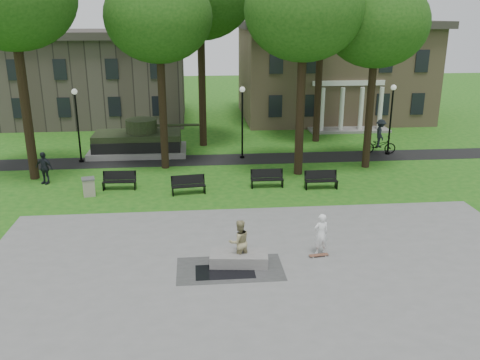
# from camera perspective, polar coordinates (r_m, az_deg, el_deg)

# --- Properties ---
(ground) EXTENTS (120.00, 120.00, 0.00)m
(ground) POSITION_cam_1_polar(r_m,az_deg,el_deg) (22.33, 2.04, -6.05)
(ground) COLOR #185814
(ground) RESTS_ON ground
(plaza) EXTENTS (22.00, 16.00, 0.02)m
(plaza) POSITION_cam_1_polar(r_m,az_deg,el_deg) (17.93, 4.11, -12.54)
(plaza) COLOR gray
(plaza) RESTS_ON ground
(footpath) EXTENTS (44.00, 2.60, 0.01)m
(footpath) POSITION_cam_1_polar(r_m,az_deg,el_deg) (33.57, -0.55, 2.35)
(footpath) COLOR black
(footpath) RESTS_ON ground
(building_right) EXTENTS (17.00, 12.00, 8.60)m
(building_right) POSITION_cam_1_polar(r_m,az_deg,el_deg) (48.14, 10.21, 12.15)
(building_right) COLOR #9E8460
(building_right) RESTS_ON ground
(building_left) EXTENTS (15.00, 10.00, 7.20)m
(building_left) POSITION_cam_1_polar(r_m,az_deg,el_deg) (47.75, -15.60, 10.83)
(building_left) COLOR #4C443D
(building_left) RESTS_ON ground
(tree_1) EXTENTS (6.20, 6.20, 11.63)m
(tree_1) POSITION_cam_1_polar(r_m,az_deg,el_deg) (30.75, -9.15, 17.58)
(tree_1) COLOR black
(tree_1) RESTS_ON ground
(tree_2) EXTENTS (6.60, 6.60, 12.16)m
(tree_2) POSITION_cam_1_polar(r_m,az_deg,el_deg) (29.35, 7.19, 18.35)
(tree_2) COLOR black
(tree_2) RESTS_ON ground
(tree_3) EXTENTS (6.00, 6.00, 11.19)m
(tree_3) POSITION_cam_1_polar(r_m,az_deg,el_deg) (31.56, 15.09, 16.56)
(tree_3) COLOR black
(tree_3) RESTS_ON ground
(tree_5) EXTENTS (6.40, 6.40, 12.44)m
(tree_5) POSITION_cam_1_polar(r_m,az_deg,el_deg) (37.83, 9.21, 18.72)
(tree_5) COLOR black
(tree_5) RESTS_ON ground
(lamp_left) EXTENTS (0.36, 0.36, 4.73)m
(lamp_left) POSITION_cam_1_polar(r_m,az_deg,el_deg) (33.91, -17.81, 6.48)
(lamp_left) COLOR black
(lamp_left) RESTS_ON ground
(lamp_mid) EXTENTS (0.36, 0.36, 4.73)m
(lamp_mid) POSITION_cam_1_polar(r_m,az_deg,el_deg) (33.26, 0.26, 7.14)
(lamp_mid) COLOR black
(lamp_mid) RESTS_ON ground
(lamp_right) EXTENTS (0.36, 0.36, 4.73)m
(lamp_right) POSITION_cam_1_polar(r_m,az_deg,el_deg) (35.63, 16.61, 7.13)
(lamp_right) COLOR black
(lamp_right) RESTS_ON ground
(tank_monument) EXTENTS (7.45, 3.40, 2.40)m
(tank_monument) POSITION_cam_1_polar(r_m,az_deg,el_deg) (35.39, -11.33, 4.25)
(tank_monument) COLOR gray
(tank_monument) RESTS_ON ground
(puddle) EXTENTS (2.20, 1.20, 0.00)m
(puddle) POSITION_cam_1_polar(r_m,az_deg,el_deg) (19.19, -1.69, -10.26)
(puddle) COLOR black
(puddle) RESTS_ON plaza
(concrete_block) EXTENTS (2.30, 1.24, 0.45)m
(concrete_block) POSITION_cam_1_polar(r_m,az_deg,el_deg) (19.64, -0.12, -8.81)
(concrete_block) COLOR gray
(concrete_block) RESTS_ON plaza
(skateboard) EXTENTS (0.80, 0.30, 0.07)m
(skateboard) POSITION_cam_1_polar(r_m,az_deg,el_deg) (20.52, 8.83, -8.39)
(skateboard) COLOR brown
(skateboard) RESTS_ON plaza
(skateboarder) EXTENTS (0.69, 0.53, 1.70)m
(skateboarder) POSITION_cam_1_polar(r_m,az_deg,el_deg) (20.42, 9.07, -6.01)
(skateboarder) COLOR white
(skateboarder) RESTS_ON plaza
(friend_watching) EXTENTS (1.01, 0.89, 1.76)m
(friend_watching) POSITION_cam_1_polar(r_m,az_deg,el_deg) (19.45, -0.08, -6.95)
(friend_watching) COLOR tan
(friend_watching) RESTS_ON plaza
(pedestrian_walker) EXTENTS (1.17, 0.85, 1.85)m
(pedestrian_walker) POSITION_cam_1_polar(r_m,az_deg,el_deg) (30.54, -21.14, 1.28)
(pedestrian_walker) COLOR black
(pedestrian_walker) RESTS_ON ground
(cyclist) EXTENTS (2.29, 1.34, 2.37)m
(cyclist) POSITION_cam_1_polar(r_m,az_deg,el_deg) (36.07, 15.44, 4.38)
(cyclist) COLOR black
(cyclist) RESTS_ON ground
(park_bench_0) EXTENTS (1.82, 0.59, 1.00)m
(park_bench_0) POSITION_cam_1_polar(r_m,az_deg,el_deg) (28.48, -13.39, 0.01)
(park_bench_0) COLOR black
(park_bench_0) RESTS_ON ground
(park_bench_1) EXTENTS (1.84, 0.76, 1.00)m
(park_bench_1) POSITION_cam_1_polar(r_m,az_deg,el_deg) (27.14, -5.81, -0.47)
(park_bench_1) COLOR black
(park_bench_1) RESTS_ON ground
(park_bench_2) EXTENTS (1.80, 0.53, 1.00)m
(park_bench_2) POSITION_cam_1_polar(r_m,az_deg,el_deg) (28.09, 3.04, 0.25)
(park_bench_2) COLOR black
(park_bench_2) RESTS_ON ground
(park_bench_3) EXTENTS (1.80, 0.53, 1.00)m
(park_bench_3) POSITION_cam_1_polar(r_m,az_deg,el_deg) (28.18, 9.07, 0.09)
(park_bench_3) COLOR black
(park_bench_3) RESTS_ON ground
(trash_bin) EXTENTS (0.80, 0.80, 0.96)m
(trash_bin) POSITION_cam_1_polar(r_m,az_deg,el_deg) (27.90, -16.62, -0.72)
(trash_bin) COLOR gray
(trash_bin) RESTS_ON ground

